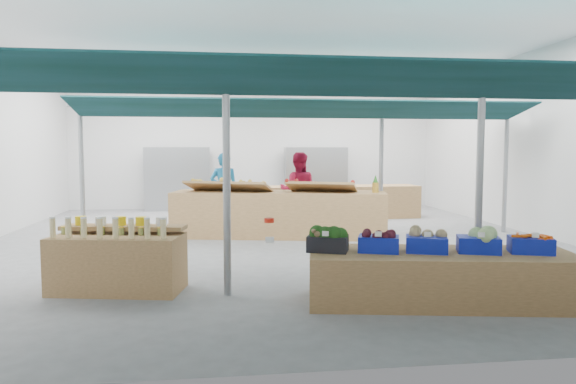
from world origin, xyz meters
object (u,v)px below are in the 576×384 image
Objects in this scene: bottle_shelf at (119,260)px; veg_counter at (440,277)px; fruit_counter at (279,214)px; vendor_left at (224,191)px; vendor_right at (298,191)px.

veg_counter is (4.13, -1.07, -0.10)m from bottle_shelf.
vendor_left reaches higher than fruit_counter.
bottle_shelf is 6.21m from vendor_right.
bottle_shelf is 0.99× the size of vendor_right.
vendor_left is (-2.69, 6.34, 0.62)m from veg_counter.
veg_counter is 1.76× the size of vendor_right.
veg_counter is at bearing 108.99° from vendor_right.
bottle_shelf reaches higher than fruit_counter.
veg_counter is 0.70× the size of fruit_counter.
vendor_right reaches higher than veg_counter.
vendor_left is (1.45, 5.27, 0.51)m from bottle_shelf.
bottle_shelf is at bearing -111.41° from fruit_counter.
fruit_counter is at bearing 115.61° from veg_counter.
veg_counter is at bearing 124.00° from vendor_left.
bottle_shelf is 5.49m from vendor_left.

